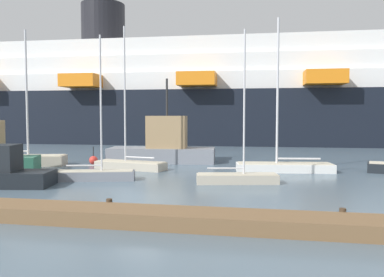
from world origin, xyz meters
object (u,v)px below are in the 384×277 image
sailboat_4 (21,159)px  cruise_ship (257,97)px  sailboat_1 (96,173)px  sailboat_0 (237,176)px  fishing_boat_0 (164,146)px  sailboat_2 (284,165)px  channel_buoy_0 (93,160)px  sailboat_3 (130,163)px

sailboat_4 → cruise_ship: cruise_ship is taller
sailboat_1 → cruise_ship: (9.01, 36.87, 6.28)m
sailboat_0 → fishing_boat_0: size_ratio=0.97×
sailboat_1 → sailboat_4: 10.27m
sailboat_2 → sailboat_4: (-20.16, -0.31, 0.05)m
cruise_ship → sailboat_4: bearing=-120.9°
channel_buoy_0 → sailboat_0: bearing=-29.3°
sailboat_0 → sailboat_1: sailboat_0 is taller
sailboat_1 → sailboat_2: size_ratio=0.82×
fishing_boat_0 → cruise_ship: size_ratio=0.07×
sailboat_4 → sailboat_0: bearing=-29.6°
sailboat_3 → cruise_ship: cruise_ship is taller
sailboat_2 → cruise_ship: (-2.47, 31.07, 6.22)m
sailboat_2 → fishing_boat_0: 10.54m
sailboat_4 → channel_buoy_0: 5.53m
fishing_boat_0 → sailboat_1: bearing=-105.1°
sailboat_3 → fishing_boat_0: (1.32, 4.71, 0.89)m
sailboat_3 → cruise_ship: 33.52m
channel_buoy_0 → sailboat_3: bearing=-28.7°
sailboat_2 → sailboat_0: bearing=54.5°
sailboat_0 → cruise_ship: size_ratio=0.07×
sailboat_1 → sailboat_2: (11.48, 5.79, 0.06)m
fishing_boat_0 → channel_buoy_0: 5.88m
sailboat_0 → sailboat_1: 8.57m
fishing_boat_0 → channel_buoy_0: (-5.18, -2.60, -1.01)m
channel_buoy_0 → sailboat_2: bearing=-5.3°
sailboat_4 → channel_buoy_0: (5.26, 1.70, -0.20)m
sailboat_4 → fishing_boat_0: bearing=8.9°
sailboat_1 → fishing_boat_0: bearing=65.0°
sailboat_2 → cruise_ship: cruise_ship is taller
channel_buoy_0 → cruise_ship: cruise_ship is taller
sailboat_0 → channel_buoy_0: 13.73m
sailboat_1 → sailboat_0: bearing=-11.7°
fishing_boat_0 → cruise_ship: (7.25, 27.09, 5.36)m
sailboat_1 → fishing_boat_0: sailboat_1 is taller
sailboat_2 → sailboat_3: sailboat_2 is taller
sailboat_3 → sailboat_4: (-9.12, 0.41, 0.08)m
sailboat_4 → cruise_ship: (17.69, 31.39, 6.17)m
sailboat_0 → fishing_boat_0: sailboat_0 is taller
sailboat_3 → fishing_boat_0: 4.97m
sailboat_4 → fishing_boat_0: (10.44, 4.30, 0.81)m
channel_buoy_0 → sailboat_4: bearing=-162.1°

